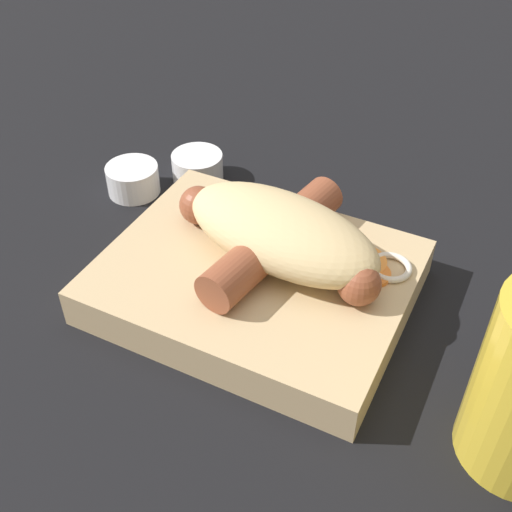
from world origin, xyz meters
TOP-DOWN VIEW (x-y plane):
  - ground_plane at (0.00, 0.00)m, footprint 3.00×3.00m
  - food_tray at (0.00, 0.00)m, footprint 0.23×0.18m
  - bread_roll at (0.01, 0.02)m, footprint 0.17×0.10m
  - sausage at (0.01, 0.02)m, footprint 0.18×0.15m
  - pickled_veggies at (0.07, 0.04)m, footprint 0.07×0.06m
  - condiment_cup_near at (-0.12, 0.12)m, footprint 0.05×0.05m
  - condiment_cup_far at (-0.17, 0.08)m, footprint 0.05×0.05m

SIDE VIEW (x-z plane):
  - ground_plane at x=0.00m, z-range 0.00..0.00m
  - condiment_cup_near at x=-0.12m, z-range 0.00..0.03m
  - condiment_cup_far at x=-0.17m, z-range 0.00..0.03m
  - food_tray at x=0.00m, z-range 0.00..0.03m
  - pickled_veggies at x=0.07m, z-range 0.03..0.04m
  - sausage at x=0.01m, z-range 0.03..0.06m
  - bread_roll at x=0.01m, z-range 0.03..0.08m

